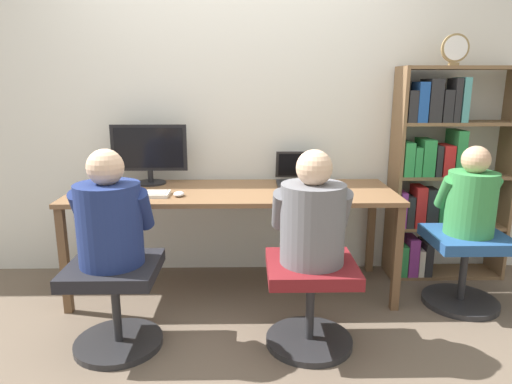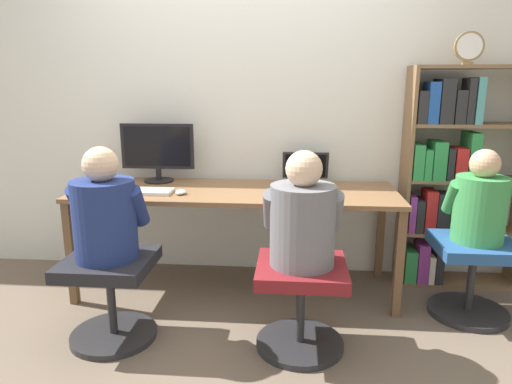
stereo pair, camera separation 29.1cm
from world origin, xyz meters
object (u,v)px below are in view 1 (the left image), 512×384
object	(u,v)px
person_at_monitor	(109,217)
office_chair_side	(464,262)
person_at_laptop	(313,217)
desktop_monitor	(149,153)
bookshelf	(435,173)
laptop	(300,177)
office_chair_left	(115,297)
office_chair_right	(310,295)
keyboard	(137,194)
person_near_shelf	(471,198)
desk_clock	(455,49)

from	to	relation	value
person_at_monitor	office_chair_side	size ratio (longest dim) A/B	1.26
person_at_monitor	person_at_laptop	world-z (taller)	person_at_monitor
desktop_monitor	bookshelf	world-z (taller)	bookshelf
laptop	office_chair_left	size ratio (longest dim) A/B	0.68
person_at_monitor	desktop_monitor	bearing A→B (deg)	88.34
office_chair_left	bookshelf	bearing A→B (deg)	24.03
desktop_monitor	office_chair_right	distance (m)	1.54
keyboard	desktop_monitor	bearing A→B (deg)	87.31
office_chair_left	person_at_laptop	xyz separation A→B (m)	(1.07, 0.01, 0.45)
desktop_monitor	keyboard	distance (m)	0.42
person_at_monitor	bookshelf	world-z (taller)	bookshelf
person_at_laptop	bookshelf	xyz separation A→B (m)	(1.03, 0.93, 0.05)
desktop_monitor	person_at_monitor	bearing A→B (deg)	-91.66
desktop_monitor	keyboard	world-z (taller)	desktop_monitor
laptop	person_near_shelf	distance (m)	1.13
desktop_monitor	person_near_shelf	bearing A→B (deg)	-12.40
keyboard	person_at_laptop	world-z (taller)	person_at_laptop
desktop_monitor	bookshelf	bearing A→B (deg)	0.26
office_chair_side	office_chair_right	bearing A→B (deg)	-156.91
person_at_monitor	bookshelf	size ratio (longest dim) A/B	0.40
bookshelf	office_chair_left	bearing A→B (deg)	-155.97
person_at_laptop	bookshelf	size ratio (longest dim) A/B	0.40
laptop	office_chair_left	world-z (taller)	laptop
person_near_shelf	office_chair_left	bearing A→B (deg)	-167.84
person_at_laptop	office_chair_side	size ratio (longest dim) A/B	1.24
laptop	bookshelf	size ratio (longest dim) A/B	0.22
office_chair_right	desk_clock	size ratio (longest dim) A/B	2.37
keyboard	office_chair_side	xyz separation A→B (m)	(2.13, -0.11, -0.44)
desk_clock	office_chair_right	bearing A→B (deg)	-140.38
laptop	bookshelf	world-z (taller)	bookshelf
desk_clock	laptop	bearing A→B (deg)	177.99
office_chair_side	desktop_monitor	bearing A→B (deg)	167.50
office_chair_left	person_at_laptop	bearing A→B (deg)	0.28
person_at_laptop	person_at_monitor	bearing A→B (deg)	-179.95
laptop	person_near_shelf	world-z (taller)	person_near_shelf
office_chair_right	desk_clock	world-z (taller)	desk_clock
keyboard	person_at_monitor	xyz separation A→B (m)	(-0.01, -0.56, 0.01)
laptop	office_chair_left	xyz separation A→B (m)	(-1.10, -0.91, -0.48)
bookshelf	desk_clock	bearing A→B (deg)	-63.67
office_chair_left	person_at_laptop	distance (m)	1.16
desktop_monitor	office_chair_side	world-z (taller)	desktop_monitor
laptop	office_chair_right	world-z (taller)	laptop
laptop	desktop_monitor	bearing A→B (deg)	179.25
office_chair_side	person_near_shelf	world-z (taller)	person_near_shelf
office_chair_left	person_near_shelf	bearing A→B (deg)	12.16
laptop	office_chair_right	size ratio (longest dim) A/B	0.68
office_chair_left	office_chair_right	bearing A→B (deg)	0.05
desktop_monitor	office_chair_right	size ratio (longest dim) A/B	1.09
laptop	office_chair_side	size ratio (longest dim) A/B	0.68
desk_clock	bookshelf	bearing A→B (deg)	116.33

